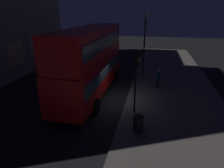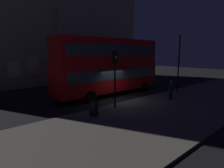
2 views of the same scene
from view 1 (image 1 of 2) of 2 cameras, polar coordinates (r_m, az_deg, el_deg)
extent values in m
plane|color=black|center=(15.70, 0.85, -4.36)|extent=(80.00, 80.00, 0.00)
cube|color=#5B564F|center=(15.55, 17.69, -5.42)|extent=(44.00, 7.29, 0.12)
cube|color=#F2D18C|center=(21.89, -25.74, 7.50)|extent=(2.30, 0.06, 2.33)
cube|color=#F9E09E|center=(24.71, -20.91, 10.24)|extent=(2.30, 0.06, 2.39)
cube|color=#E5C67F|center=(27.82, -16.89, 10.89)|extent=(2.30, 0.06, 2.57)
cube|color=#B20F0F|center=(16.19, -5.97, 3.15)|extent=(11.14, 2.65, 2.62)
cube|color=#B20F0F|center=(15.64, -6.31, 11.68)|extent=(10.92, 2.60, 2.25)
cube|color=#2D3842|center=(16.10, -6.02, 4.26)|extent=(10.25, 2.71, 0.90)
cube|color=#2D3842|center=(15.63, -6.32, 12.09)|extent=(10.25, 2.71, 0.90)
cube|color=#F2D84C|center=(20.82, -1.41, 15.68)|extent=(0.09, 1.53, 0.44)
sphere|color=white|center=(21.81, -3.40, 5.16)|extent=(0.24, 0.24, 0.24)
sphere|color=white|center=(21.43, 0.90, 4.92)|extent=(0.24, 0.24, 0.24)
cylinder|color=black|center=(20.41, -6.09, 2.97)|extent=(0.99, 0.25, 0.99)
cylinder|color=black|center=(19.75, 1.25, 2.48)|extent=(0.99, 0.25, 0.99)
cylinder|color=black|center=(14.53, -14.56, -5.06)|extent=(0.99, 0.25, 0.99)
cylinder|color=black|center=(13.59, -4.44, -6.26)|extent=(0.99, 0.25, 0.99)
cylinder|color=black|center=(12.98, 6.63, -1.65)|extent=(0.12, 0.12, 3.23)
cube|color=black|center=(12.36, 7.01, 7.14)|extent=(0.36, 0.31, 0.85)
sphere|color=black|center=(12.27, 7.74, 8.29)|extent=(0.17, 0.17, 0.17)
sphere|color=orange|center=(12.33, 7.68, 7.07)|extent=(0.17, 0.17, 0.17)
sphere|color=black|center=(12.39, 7.62, 5.85)|extent=(0.17, 0.17, 0.17)
cylinder|color=black|center=(25.01, -5.72, 8.77)|extent=(0.12, 0.12, 3.11)
cube|color=black|center=(24.69, -5.89, 13.28)|extent=(0.34, 0.28, 0.85)
sphere|color=black|center=(24.71, -6.24, 13.90)|extent=(0.17, 0.17, 0.17)
sphere|color=orange|center=(24.74, -6.22, 13.28)|extent=(0.17, 0.17, 0.17)
sphere|color=black|center=(24.78, -6.19, 12.66)|extent=(0.17, 0.17, 0.17)
cylinder|color=black|center=(21.02, 9.20, 10.33)|extent=(0.14, 0.14, 5.72)
torus|color=black|center=(20.96, 9.26, 11.33)|extent=(0.28, 0.28, 0.06)
sphere|color=#F9EFC6|center=(20.72, 9.71, 18.83)|extent=(0.56, 0.56, 0.56)
cylinder|color=black|center=(17.98, 12.93, 0.24)|extent=(0.26, 0.26, 0.83)
cylinder|color=#0F2D3D|center=(17.75, 13.12, 2.47)|extent=(0.32, 0.32, 0.65)
sphere|color=tan|center=(17.62, 13.23, 3.81)|extent=(0.22, 0.22, 0.22)
cylinder|color=black|center=(11.50, 7.51, -11.22)|extent=(0.57, 0.57, 0.93)
camera|label=2|loc=(9.64, 76.89, -11.45)|focal=29.68mm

